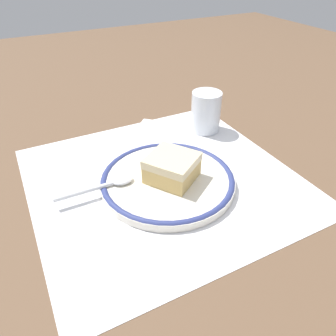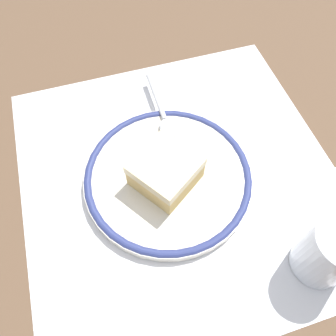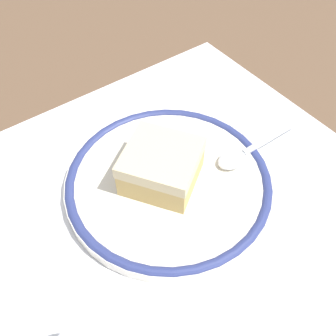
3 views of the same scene
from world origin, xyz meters
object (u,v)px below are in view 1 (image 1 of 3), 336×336
cup (206,114)px  napkin (162,136)px  cake_slice (172,168)px  spoon (108,184)px  plate (168,180)px

cup → napkin: bearing=-9.1°
cake_slice → spoon: size_ratio=0.79×
plate → napkin: (-0.06, -0.15, -0.01)m
plate → spoon: size_ratio=1.74×
cake_slice → napkin: bearing=-110.4°
plate → cake_slice: (-0.01, 0.00, 0.03)m
plate → cup: cup is taller
napkin → cup: bearing=170.9°
cake_slice → spoon: bearing=-15.0°
plate → napkin: plate is taller
plate → spoon: bearing=-13.2°
cake_slice → napkin: size_ratio=0.76×
plate → cup: (-0.16, -0.14, 0.03)m
spoon → cup: (-0.26, -0.11, 0.02)m
plate → napkin: bearing=-112.6°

